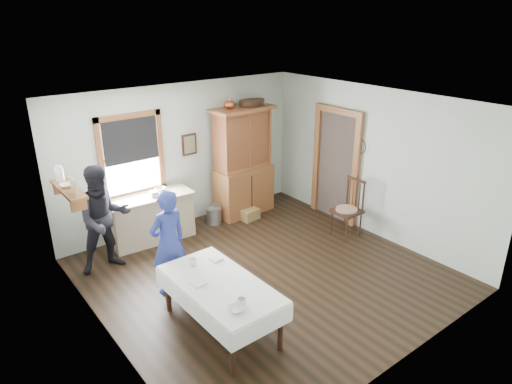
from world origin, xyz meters
TOP-DOWN VIEW (x-y plane):
  - room at (0.00, 0.00)m, footprint 5.01×5.01m
  - window at (-1.00, 2.46)m, footprint 1.18×0.07m
  - doorway at (2.46, 0.85)m, footprint 0.09×1.14m
  - wall_shelf at (-2.37, 1.54)m, footprint 0.24×1.00m
  - framed_picture at (0.15, 2.46)m, footprint 0.30×0.04m
  - rug_beater at (2.45, 0.30)m, footprint 0.01×0.27m
  - work_counter at (-0.88, 2.14)m, footprint 1.54×0.66m
  - china_hutch at (1.16, 2.13)m, footprint 1.32×0.69m
  - dining_table at (-1.30, -0.70)m, footprint 0.95×1.77m
  - spindle_chair at (2.01, 0.12)m, footprint 0.51×0.51m
  - pail at (0.38, 2.06)m, footprint 0.35×0.35m
  - wicker_basket at (1.04, 1.77)m, footprint 0.38×0.29m
  - woman_blue at (-1.38, 0.50)m, footprint 0.58×0.42m
  - figure_dark at (-1.87, 1.70)m, footprint 0.84×0.68m
  - table_cup_a at (-1.36, -1.24)m, footprint 0.14×0.14m
  - table_cup_b at (-1.35, -0.12)m, footprint 0.12×0.12m
  - table_bowl at (-1.47, -1.29)m, footprint 0.24×0.24m
  - counter_book at (-0.78, 2.15)m, footprint 0.28×0.28m
  - counter_bowl at (-0.61, 2.26)m, footprint 0.24×0.24m
  - shelf_bowl at (-2.37, 1.55)m, footprint 0.22×0.22m

SIDE VIEW (x-z plane):
  - wicker_basket at x=1.04m, z-range 0.00..0.21m
  - pail at x=0.38m, z-range 0.00..0.32m
  - dining_table at x=-1.30m, z-range 0.00..0.71m
  - work_counter at x=-0.88m, z-range 0.00..0.86m
  - spindle_chair at x=2.01m, z-range 0.00..1.09m
  - table_bowl at x=-1.47m, z-range 0.71..0.76m
  - woman_blue at x=-1.38m, z-range 0.00..1.48m
  - table_cup_a at x=-1.36m, z-range 0.71..0.79m
  - table_cup_b at x=-1.35m, z-range 0.71..0.81m
  - figure_dark at x=-1.87m, z-range 0.00..1.61m
  - counter_book at x=-0.78m, z-range 0.86..0.89m
  - counter_bowl at x=-0.61m, z-range 0.86..0.93m
  - china_hutch at x=1.16m, z-range 0.00..2.18m
  - doorway at x=2.46m, z-range 0.05..2.27m
  - room at x=0.00m, z-range 0.00..2.70m
  - framed_picture at x=0.15m, z-range 1.35..1.75m
  - wall_shelf at x=-2.37m, z-range 1.35..1.79m
  - shelf_bowl at x=-2.37m, z-range 1.57..1.62m
  - window at x=-1.00m, z-range 0.89..2.37m
  - rug_beater at x=2.45m, z-range 1.58..1.86m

